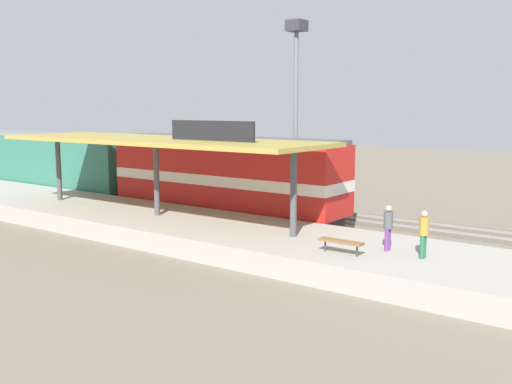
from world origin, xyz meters
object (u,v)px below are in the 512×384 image
object	(u,v)px
light_mast	(296,73)
person_waiting	(388,225)
passenger_carriage_front	(35,161)
platform_bench	(341,242)
locomotive	(224,177)
person_walking	(424,232)

from	to	relation	value
light_mast	person_waiting	xyz separation A→B (m)	(-12.33, -12.01, -6.54)
passenger_carriage_front	person_waiting	world-z (taller)	passenger_carriage_front
platform_bench	person_waiting	size ratio (longest dim) A/B	0.99
platform_bench	person_waiting	xyz separation A→B (m)	(1.47, -1.17, 0.51)
platform_bench	locomotive	size ratio (longest dim) A/B	0.12
locomotive	platform_bench	bearing A→B (deg)	-119.81
passenger_carriage_front	platform_bench	bearing A→B (deg)	-101.90
locomotive	light_mast	bearing A→B (deg)	2.75
platform_bench	light_mast	xyz separation A→B (m)	(13.80, 10.85, 7.05)
platform_bench	locomotive	distance (m)	12.12
person_walking	person_waiting	bearing A→B (deg)	78.46
platform_bench	person_waiting	world-z (taller)	person_waiting
locomotive	person_waiting	xyz separation A→B (m)	(-4.53, -11.64, -0.56)
locomotive	light_mast	world-z (taller)	light_mast
platform_bench	light_mast	distance (m)	18.92
locomotive	person_walking	size ratio (longest dim) A/B	8.44
platform_bench	person_walking	xyz separation A→B (m)	(1.17, -2.63, 0.51)
person_waiting	person_walking	xyz separation A→B (m)	(-0.30, -1.47, 0.00)
passenger_carriage_front	light_mast	bearing A→B (deg)	-66.13
light_mast	passenger_carriage_front	bearing A→B (deg)	113.87
passenger_carriage_front	locomotive	bearing A→B (deg)	-90.00
passenger_carriage_front	person_walking	world-z (taller)	passenger_carriage_front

